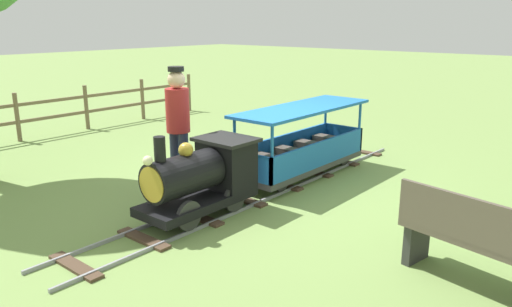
% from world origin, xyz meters
% --- Properties ---
extents(ground_plane, '(60.00, 60.00, 0.00)m').
position_xyz_m(ground_plane, '(0.00, 0.00, 0.00)').
color(ground_plane, '#75934C').
extents(track, '(0.71, 6.05, 0.04)m').
position_xyz_m(track, '(0.00, 0.27, 0.02)').
color(track, gray).
rests_on(track, ground_plane).
extents(locomotive, '(0.67, 1.44, 1.00)m').
position_xyz_m(locomotive, '(0.00, 1.30, 0.48)').
color(locomotive, black).
rests_on(locomotive, ground_plane).
extents(passenger_car, '(0.77, 2.35, 0.97)m').
position_xyz_m(passenger_car, '(0.00, -0.63, 0.42)').
color(passenger_car, '#3F3F3F').
rests_on(passenger_car, ground_plane).
extents(conductor_person, '(0.30, 0.30, 1.62)m').
position_xyz_m(conductor_person, '(0.84, 0.91, 0.96)').
color(conductor_person, '#282D47').
rests_on(conductor_person, ground_plane).
extents(park_bench, '(1.35, 0.63, 0.82)m').
position_xyz_m(park_bench, '(-2.84, 0.95, 0.42)').
color(park_bench, brown).
rests_on(park_bench, ground_plane).
extents(fence_section, '(0.08, 7.13, 0.90)m').
position_xyz_m(fence_section, '(5.23, 0.27, 0.48)').
color(fence_section, '#756047').
rests_on(fence_section, ground_plane).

